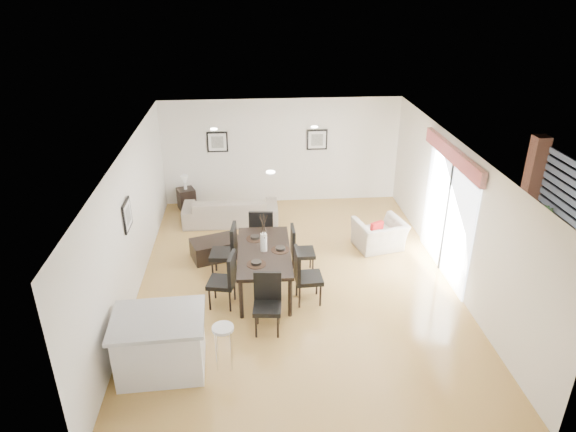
{
  "coord_description": "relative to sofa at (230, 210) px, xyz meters",
  "views": [
    {
      "loc": [
        -0.82,
        -8.44,
        5.45
      ],
      "look_at": [
        -0.12,
        0.4,
        1.24
      ],
      "focal_mm": 32.0,
      "sensor_mm": 36.0,
      "label": 1
    }
  ],
  "objects": [
    {
      "name": "wall_front",
      "position": [
        1.31,
        -6.78,
        1.02
      ],
      "size": [
        6.0,
        0.04,
        2.7
      ],
      "primitive_type": "cube",
      "color": "white",
      "rests_on": "ground"
    },
    {
      "name": "wall_left",
      "position": [
        -1.69,
        -2.78,
        1.02
      ],
      "size": [
        0.04,
        8.0,
        2.7
      ],
      "primitive_type": "cube",
      "color": "white",
      "rests_on": "ground"
    },
    {
      "name": "sofa",
      "position": [
        0.0,
        0.0,
        0.0
      ],
      "size": [
        2.25,
        0.89,
        0.66
      ],
      "primitive_type": "imported",
      "rotation": [
        0.0,
        0.0,
        3.14
      ],
      "color": "gray",
      "rests_on": "ground"
    },
    {
      "name": "courtyard_plant_b",
      "position": [
        7.21,
        -1.08,
        -0.01
      ],
      "size": [
        0.45,
        0.45,
        0.63
      ],
      "primitive_type": "imported",
      "rotation": [
        0.0,
        0.0,
        -0.35
      ],
      "color": "#355C27",
      "rests_on": "ground"
    },
    {
      "name": "dining_chair_wnear",
      "position": [
        0.01,
        -3.43,
        0.26
      ],
      "size": [
        0.56,
        0.56,
        1.05
      ],
      "rotation": [
        0.0,
        0.0,
        -1.78
      ],
      "color": "black",
      "rests_on": "ground"
    },
    {
      "name": "ground",
      "position": [
        1.31,
        -2.78,
        -0.33
      ],
      "size": [
        8.0,
        8.0,
        0.0
      ],
      "primitive_type": "plane",
      "color": "tan",
      "rests_on": "ground"
    },
    {
      "name": "framed_print_back_left",
      "position": [
        -0.29,
        1.19,
        1.32
      ],
      "size": [
        0.52,
        0.04,
        0.52
      ],
      "color": "black",
      "rests_on": "wall_back"
    },
    {
      "name": "wall_back",
      "position": [
        1.31,
        1.22,
        1.02
      ],
      "size": [
        6.0,
        0.04,
        2.7
      ],
      "primitive_type": "cube",
      "color": "white",
      "rests_on": "ground"
    },
    {
      "name": "side_table",
      "position": [
        -1.13,
        0.89,
        -0.06
      ],
      "size": [
        0.52,
        0.52,
        0.54
      ],
      "primitive_type": "cube",
      "rotation": [
        0.0,
        0.0,
        0.37
      ],
      "color": "black",
      "rests_on": "ground"
    },
    {
      "name": "framed_print_left_wall",
      "position": [
        -1.66,
        -2.98,
        1.32
      ],
      "size": [
        0.04,
        0.52,
        0.52
      ],
      "rotation": [
        0.0,
        0.0,
        1.57
      ],
      "color": "black",
      "rests_on": "wall_left"
    },
    {
      "name": "table_lamp",
      "position": [
        -1.13,
        0.89,
        0.44
      ],
      "size": [
        0.18,
        0.18,
        0.35
      ],
      "color": "white",
      "rests_on": "side_table"
    },
    {
      "name": "coffee_table",
      "position": [
        -0.27,
        -1.66,
        -0.13
      ],
      "size": [
        1.15,
        0.9,
        0.4
      ],
      "primitive_type": "cube",
      "rotation": [
        0.0,
        0.0,
        0.33
      ],
      "color": "black",
      "rests_on": "ground"
    },
    {
      "name": "sliding_door",
      "position": [
        4.27,
        -2.48,
        1.34
      ],
      "size": [
        0.12,
        2.7,
        2.57
      ],
      "color": "white",
      "rests_on": "wall_right"
    },
    {
      "name": "dining_table",
      "position": [
        0.7,
        -2.93,
        0.4
      ],
      "size": [
        1.0,
        1.96,
        0.81
      ],
      "rotation": [
        0.0,
        0.0,
        -0.01
      ],
      "color": "black",
      "rests_on": "ground"
    },
    {
      "name": "dining_chair_enear",
      "position": [
        1.39,
        -3.42,
        0.27
      ],
      "size": [
        0.5,
        0.5,
        1.07
      ],
      "rotation": [
        0.0,
        0.0,
        1.62
      ],
      "color": "black",
      "rests_on": "ground"
    },
    {
      "name": "dining_chair_head",
      "position": [
        0.71,
        -4.14,
        0.24
      ],
      "size": [
        0.5,
        0.5,
        1.02
      ],
      "rotation": [
        0.0,
        0.0,
        -0.09
      ],
      "color": "black",
      "rests_on": "ground"
    },
    {
      "name": "cushion",
      "position": [
        3.16,
        -1.63,
        0.19
      ],
      "size": [
        0.31,
        0.22,
        0.3
      ],
      "primitive_type": "cube",
      "rotation": [
        0.0,
        0.0,
        3.63
      ],
      "color": "#AD1616",
      "rests_on": "armchair"
    },
    {
      "name": "vase",
      "position": [
        0.7,
        -2.93,
        0.81
      ],
      "size": [
        0.8,
        1.31,
        0.74
      ],
      "color": "white",
      "rests_on": "dining_table"
    },
    {
      "name": "wall_right",
      "position": [
        4.31,
        -2.78,
        1.02
      ],
      "size": [
        0.04,
        8.0,
        2.7
      ],
      "primitive_type": "cube",
      "color": "white",
      "rests_on": "ground"
    },
    {
      "name": "bar_stool",
      "position": [
        0.02,
        -5.02,
        0.29
      ],
      "size": [
        0.33,
        0.33,
        0.72
      ],
      "color": "white",
      "rests_on": "ground"
    },
    {
      "name": "ceiling",
      "position": [
        1.31,
        -2.78,
        2.37
      ],
      "size": [
        6.0,
        8.0,
        0.02
      ],
      "primitive_type": "cube",
      "color": "white",
      "rests_on": "wall_back"
    },
    {
      "name": "armchair",
      "position": [
        3.25,
        -1.54,
        -0.0
      ],
      "size": [
        1.17,
        1.08,
        0.65
      ],
      "primitive_type": "imported",
      "rotation": [
        0.0,
        0.0,
        3.37
      ],
      "color": "beige",
      "rests_on": "ground"
    },
    {
      "name": "dining_chair_efar",
      "position": [
        1.4,
        -2.44,
        0.24
      ],
      "size": [
        0.46,
        0.46,
        1.02
      ],
      "rotation": [
        0.0,
        0.0,
        1.58
      ],
      "color": "black",
      "rests_on": "ground"
    },
    {
      "name": "kitchen_island",
      "position": [
        -0.92,
        -5.02,
        0.15
      ],
      "size": [
        1.39,
        1.1,
        0.94
      ],
      "rotation": [
        0.0,
        0.0,
        0.04
      ],
      "color": "white",
      "rests_on": "ground"
    },
    {
      "name": "dining_chair_foot",
      "position": [
        0.7,
        -1.72,
        0.29
      ],
      "size": [
        0.54,
        0.54,
        1.1
      ],
      "rotation": [
        0.0,
        0.0,
        3.05
      ],
      "color": "black",
      "rests_on": "ground"
    },
    {
      "name": "framed_print_back_right",
      "position": [
        2.21,
        1.19,
        1.32
      ],
      "size": [
        0.52,
        0.04,
        0.52
      ],
      "color": "black",
      "rests_on": "wall_back"
    },
    {
      "name": "dining_chair_wfar",
      "position": [
        0.02,
        -2.45,
        0.29
      ],
      "size": [
        0.55,
        0.55,
        1.11
      ],
      "rotation": [
        0.0,
        0.0,
        -1.68
      ],
      "color": "black",
      "rests_on": "ground"
    }
  ]
}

